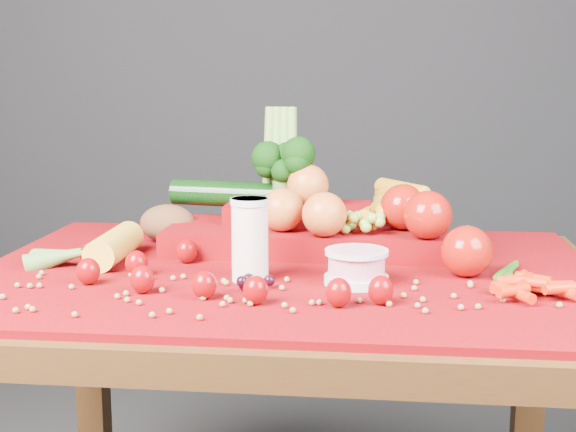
# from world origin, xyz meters

# --- Properties ---
(table) EXTENTS (1.10, 0.80, 0.75)m
(table) POSITION_xyz_m (0.00, 0.00, 0.66)
(table) COLOR #391D0D
(table) RESTS_ON ground
(red_cloth) EXTENTS (1.05, 0.75, 0.01)m
(red_cloth) POSITION_xyz_m (0.00, 0.00, 0.76)
(red_cloth) COLOR maroon
(red_cloth) RESTS_ON table
(milk_glass) EXTENTS (0.06, 0.06, 0.13)m
(milk_glass) POSITION_xyz_m (-0.05, -0.08, 0.83)
(milk_glass) COLOR white
(milk_glass) RESTS_ON red_cloth
(yogurt_bowl) EXTENTS (0.10, 0.10, 0.06)m
(yogurt_bowl) POSITION_xyz_m (0.12, -0.09, 0.79)
(yogurt_bowl) COLOR silver
(yogurt_bowl) RESTS_ON red_cloth
(strawberry_scatter) EXTENTS (0.54, 0.28, 0.05)m
(strawberry_scatter) POSITION_xyz_m (-0.12, -0.14, 0.79)
(strawberry_scatter) COLOR #850903
(strawberry_scatter) RESTS_ON red_cloth
(dark_grape_cluster) EXTENTS (0.06, 0.05, 0.03)m
(dark_grape_cluster) POSITION_xyz_m (-0.03, -0.14, 0.78)
(dark_grape_cluster) COLOR black
(dark_grape_cluster) RESTS_ON red_cloth
(soybean_scatter) EXTENTS (0.84, 0.24, 0.01)m
(soybean_scatter) POSITION_xyz_m (0.00, -0.20, 0.77)
(soybean_scatter) COLOR olive
(soybean_scatter) RESTS_ON red_cloth
(corn_ear) EXTENTS (0.19, 0.23, 0.06)m
(corn_ear) POSITION_xyz_m (-0.36, -0.01, 0.78)
(corn_ear) COLOR #EFB848
(corn_ear) RESTS_ON red_cloth
(potato) EXTENTS (0.11, 0.08, 0.08)m
(potato) POSITION_xyz_m (-0.26, 0.19, 0.80)
(potato) COLOR #52321A
(potato) RESTS_ON red_cloth
(baby_carrot_pile) EXTENTS (0.18, 0.17, 0.03)m
(baby_carrot_pile) POSITION_xyz_m (0.38, -0.14, 0.78)
(baby_carrot_pile) COLOR red
(baby_carrot_pile) RESTS_ON red_cloth
(green_bean_pile) EXTENTS (0.14, 0.12, 0.01)m
(green_bean_pile) POSITION_xyz_m (0.36, -0.01, 0.77)
(green_bean_pile) COLOR #2A5E15
(green_bean_pile) RESTS_ON red_cloth
(produce_mound) EXTENTS (0.61, 0.37, 0.27)m
(produce_mound) POSITION_xyz_m (0.05, 0.15, 0.82)
(produce_mound) COLOR maroon
(produce_mound) RESTS_ON red_cloth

